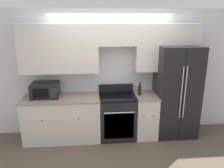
% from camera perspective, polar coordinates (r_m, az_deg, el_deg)
% --- Properties ---
extents(ground_plane, '(12.00, 12.00, 0.00)m').
position_cam_1_polar(ground_plane, '(4.52, 0.37, -15.31)').
color(ground_plane, brown).
extents(wall_back, '(8.00, 0.39, 2.60)m').
position_cam_1_polar(wall_back, '(4.50, -0.39, 5.78)').
color(wall_back, silver).
rests_on(wall_back, ground_plane).
extents(lower_cabinets_left, '(1.53, 0.64, 0.90)m').
position_cam_1_polar(lower_cabinets_left, '(4.61, -12.74, -8.72)').
color(lower_cabinets_left, beige).
rests_on(lower_cabinets_left, ground_plane).
extents(lower_cabinets_right, '(0.46, 0.64, 0.90)m').
position_cam_1_polar(lower_cabinets_right, '(4.69, 8.59, -8.02)').
color(lower_cabinets_right, beige).
rests_on(lower_cabinets_right, ground_plane).
extents(oven_range, '(0.73, 0.65, 1.06)m').
position_cam_1_polar(oven_range, '(4.59, 1.40, -8.34)').
color(oven_range, black).
rests_on(oven_range, ground_plane).
extents(refrigerator, '(0.85, 0.77, 1.90)m').
position_cam_1_polar(refrigerator, '(4.75, 16.22, -1.77)').
color(refrigerator, black).
rests_on(refrigerator, ground_plane).
extents(microwave, '(0.53, 0.41, 0.28)m').
position_cam_1_polar(microwave, '(4.51, -17.03, -1.51)').
color(microwave, black).
rests_on(microwave, lower_cabinets_left).
extents(bottle, '(0.07, 0.07, 0.27)m').
position_cam_1_polar(bottle, '(4.47, 7.22, -1.54)').
color(bottle, black).
rests_on(bottle, lower_cabinets_right).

